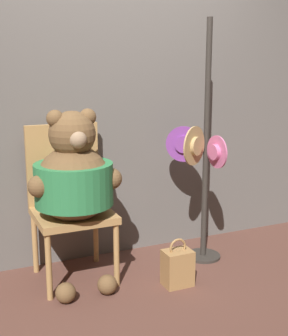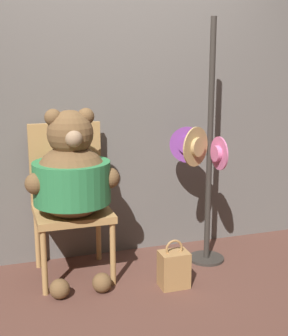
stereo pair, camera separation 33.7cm
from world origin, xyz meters
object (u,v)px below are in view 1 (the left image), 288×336
(chair, at_px, (69,197))
(handbag_on_ground, at_px, (178,267))
(hat_display_rack, at_px, (201,162))
(teddy_bear, at_px, (74,179))

(chair, bearing_deg, handbag_on_ground, -37.62)
(handbag_on_ground, bearing_deg, hat_display_rack, 41.44)
(teddy_bear, distance_m, handbag_on_ground, 0.95)
(teddy_bear, height_order, hat_display_rack, hat_display_rack)
(teddy_bear, bearing_deg, hat_display_rack, 0.78)
(chair, height_order, handbag_on_ground, chair)
(chair, height_order, teddy_bear, teddy_bear)
(chair, distance_m, teddy_bear, 0.25)
(chair, relative_size, handbag_on_ground, 3.17)
(teddy_bear, relative_size, hat_display_rack, 0.67)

